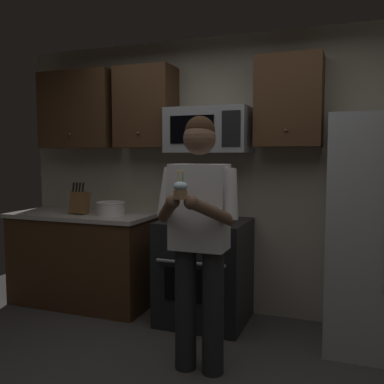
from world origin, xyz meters
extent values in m
cube|color=#B7AD99|center=(0.00, 1.75, 1.30)|extent=(4.40, 0.10, 2.60)
cube|color=black|center=(-0.15, 1.36, 0.46)|extent=(0.76, 0.66, 0.92)
cube|color=black|center=(-0.15, 1.02, 0.42)|extent=(0.48, 0.01, 0.28)
cylinder|color=#99999E|center=(-0.15, 1.00, 0.62)|extent=(0.60, 0.03, 0.03)
cylinder|color=black|center=(-0.33, 1.22, 0.93)|extent=(0.18, 0.18, 0.01)
cylinder|color=black|center=(0.03, 1.22, 0.93)|extent=(0.18, 0.18, 0.01)
cylinder|color=black|center=(-0.33, 1.50, 0.93)|extent=(0.18, 0.18, 0.01)
cylinder|color=black|center=(0.03, 1.50, 0.93)|extent=(0.18, 0.18, 0.01)
cube|color=#9EA0A5|center=(-0.15, 1.48, 1.72)|extent=(0.74, 0.40, 0.40)
cube|color=black|center=(-0.24, 1.28, 1.72)|extent=(0.40, 0.01, 0.24)
cube|color=black|center=(0.11, 1.28, 1.72)|extent=(0.16, 0.01, 0.30)
cube|color=#4C301C|center=(-1.55, 1.53, 1.95)|extent=(0.80, 0.34, 0.76)
sphere|color=brown|center=(-1.55, 1.35, 1.70)|extent=(0.03, 0.03, 0.03)
cube|color=#4C301C|center=(-0.80, 1.53, 1.95)|extent=(0.55, 0.34, 0.76)
sphere|color=brown|center=(-0.80, 1.35, 1.70)|extent=(0.03, 0.03, 0.03)
cube|color=#4C301C|center=(0.55, 1.53, 1.95)|extent=(0.55, 0.34, 0.76)
sphere|color=brown|center=(0.55, 1.35, 1.70)|extent=(0.03, 0.03, 0.03)
cube|color=#4C301C|center=(-1.45, 1.38, 0.44)|extent=(1.40, 0.62, 0.88)
cube|color=beige|center=(-1.45, 1.38, 0.90)|extent=(1.44, 0.66, 0.04)
cube|color=brown|center=(-1.44, 1.33, 1.03)|extent=(0.16, 0.15, 0.24)
cylinder|color=black|center=(-1.49, 1.31, 1.19)|extent=(0.02, 0.04, 0.09)
cylinder|color=black|center=(-1.46, 1.31, 1.19)|extent=(0.02, 0.04, 0.09)
cylinder|color=black|center=(-1.42, 1.31, 1.19)|extent=(0.02, 0.04, 0.09)
cylinder|color=black|center=(-1.38, 1.31, 1.19)|extent=(0.02, 0.04, 0.09)
cylinder|color=white|center=(-1.11, 1.37, 0.98)|extent=(0.27, 0.27, 0.12)
torus|color=white|center=(-1.11, 1.37, 1.04)|extent=(0.28, 0.28, 0.02)
cylinder|color=#262628|center=(0.01, 0.50, 0.43)|extent=(0.15, 0.15, 0.86)
cylinder|color=#262628|center=(0.21, 0.50, 0.43)|extent=(0.15, 0.15, 0.86)
cube|color=white|center=(0.11, 0.50, 1.15)|extent=(0.38, 0.22, 0.58)
sphere|color=brown|center=(0.11, 0.50, 1.61)|extent=(0.22, 0.22, 0.22)
sphere|color=#382314|center=(0.11, 0.51, 1.66)|extent=(0.20, 0.20, 0.20)
cylinder|color=white|center=(-0.12, 0.47, 1.25)|extent=(0.15, 0.18, 0.35)
cylinder|color=brown|center=(-0.04, 0.31, 1.15)|extent=(0.26, 0.33, 0.21)
sphere|color=brown|center=(0.05, 0.18, 1.22)|extent=(0.09, 0.09, 0.09)
cylinder|color=white|center=(0.33, 0.47, 1.25)|extent=(0.15, 0.18, 0.35)
cylinder|color=brown|center=(0.26, 0.31, 1.15)|extent=(0.26, 0.33, 0.21)
sphere|color=brown|center=(0.17, 0.18, 1.22)|extent=(0.09, 0.09, 0.09)
cylinder|color=#A87F56|center=(0.11, 0.16, 1.26)|extent=(0.08, 0.08, 0.06)
ellipsoid|color=silver|center=(0.11, 0.16, 1.31)|extent=(0.09, 0.09, 0.06)
cylinder|color=#4CBF66|center=(0.12, 0.16, 1.36)|extent=(0.01, 0.01, 0.06)
ellipsoid|color=#FFD159|center=(0.12, 0.16, 1.40)|extent=(0.01, 0.01, 0.02)
cylinder|color=#F2D84C|center=(0.09, 0.16, 1.36)|extent=(0.01, 0.01, 0.06)
ellipsoid|color=#FFD159|center=(0.09, 0.16, 1.40)|extent=(0.01, 0.01, 0.02)
camera|label=1|loc=(1.07, -2.24, 1.50)|focal=40.40mm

